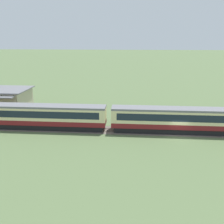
% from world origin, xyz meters
% --- Properties ---
extents(ground_plane, '(600.00, 600.00, 0.00)m').
position_xyz_m(ground_plane, '(0.00, 0.00, 0.00)').
color(ground_plane, '#566B42').
extents(passenger_train, '(90.29, 2.84, 4.01)m').
position_xyz_m(passenger_train, '(-10.73, 1.76, 2.23)').
color(passenger_train, maroon).
rests_on(passenger_train, ground_plane).
extents(railway_track, '(153.31, 3.60, 0.04)m').
position_xyz_m(railway_track, '(-9.90, 1.76, 0.01)').
color(railway_track, '#665B51').
rests_on(railway_track, ground_plane).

